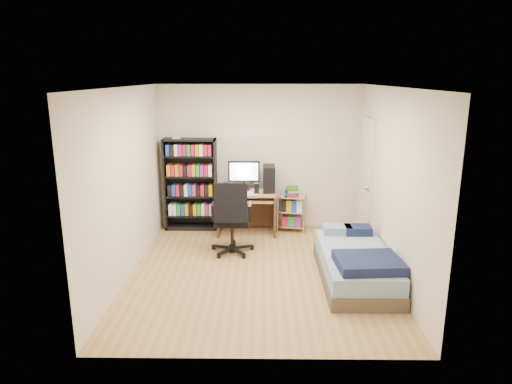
{
  "coord_description": "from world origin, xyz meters",
  "views": [
    {
      "loc": [
        0.03,
        -5.84,
        2.65
      ],
      "look_at": [
        -0.04,
        0.4,
        1.04
      ],
      "focal_mm": 32.0,
      "sensor_mm": 36.0,
      "label": 1
    }
  ],
  "objects_px": {
    "media_shelf": "(191,183)",
    "computer_desk": "(253,195)",
    "bed": "(356,264)",
    "office_chair": "(232,230)"
  },
  "relations": [
    {
      "from": "media_shelf",
      "to": "computer_desk",
      "type": "bearing_deg",
      "value": -9.91
    },
    {
      "from": "computer_desk",
      "to": "office_chair",
      "type": "distance_m",
      "value": 1.05
    },
    {
      "from": "media_shelf",
      "to": "bed",
      "type": "bearing_deg",
      "value": -40.02
    },
    {
      "from": "media_shelf",
      "to": "computer_desk",
      "type": "xyz_separation_m",
      "value": [
        1.08,
        -0.19,
        -0.15
      ]
    },
    {
      "from": "computer_desk",
      "to": "media_shelf",
      "type": "bearing_deg",
      "value": 170.09
    },
    {
      "from": "computer_desk",
      "to": "bed",
      "type": "xyz_separation_m",
      "value": [
        1.4,
        -1.89,
        -0.44
      ]
    },
    {
      "from": "computer_desk",
      "to": "office_chair",
      "type": "height_order",
      "value": "computer_desk"
    },
    {
      "from": "computer_desk",
      "to": "office_chair",
      "type": "bearing_deg",
      "value": -107.18
    },
    {
      "from": "media_shelf",
      "to": "computer_desk",
      "type": "distance_m",
      "value": 1.11
    },
    {
      "from": "office_chair",
      "to": "bed",
      "type": "distance_m",
      "value": 1.94
    }
  ]
}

